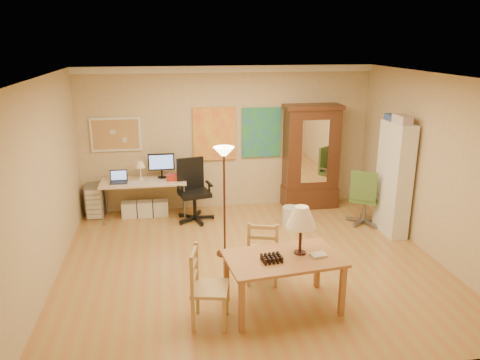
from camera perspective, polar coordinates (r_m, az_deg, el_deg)
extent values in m
plane|color=#AF723E|center=(7.01, 1.30, -10.04)|extent=(5.50, 5.50, 0.00)
cube|color=white|center=(8.70, -1.57, 13.37)|extent=(5.50, 0.08, 0.12)
cube|color=tan|center=(8.82, -14.89, 5.39)|extent=(0.90, 0.04, 0.62)
cube|color=yellow|center=(8.83, -3.13, 5.62)|extent=(0.80, 0.04, 1.00)
cube|color=teal|center=(8.97, 2.62, 5.80)|extent=(0.75, 0.04, 0.95)
cube|color=#995832|center=(5.67, 5.33, -9.49)|extent=(1.45, 0.97, 0.04)
cube|color=#995832|center=(5.38, 0.21, -15.18)|extent=(0.07, 0.07, 0.65)
cube|color=#995832|center=(5.79, 12.36, -13.06)|extent=(0.07, 0.07, 0.65)
cube|color=#995832|center=(5.95, -1.67, -11.77)|extent=(0.07, 0.07, 0.65)
cube|color=#995832|center=(6.33, 9.42, -10.15)|extent=(0.07, 0.07, 0.65)
cylinder|color=black|center=(5.78, 7.30, -8.75)|extent=(0.15, 0.15, 0.02)
cylinder|color=black|center=(5.70, 7.36, -7.18)|extent=(0.04, 0.04, 0.36)
cone|color=#FAE0C4|center=(5.59, 7.48, -4.46)|extent=(0.36, 0.36, 0.25)
cube|color=beige|center=(5.73, 9.53, -9.01)|extent=(0.20, 0.16, 0.03)
cube|color=black|center=(5.54, 3.89, -9.51)|extent=(0.28, 0.23, 0.07)
cube|color=#9F8249|center=(6.36, 2.86, -8.75)|extent=(0.51, 0.50, 0.04)
cube|color=#9F8249|center=(6.60, 4.52, -9.91)|extent=(0.05, 0.05, 0.41)
cube|color=#9F8249|center=(6.62, 1.35, -9.78)|extent=(0.05, 0.05, 0.41)
cube|color=#9F8249|center=(6.30, 4.40, -11.32)|extent=(0.05, 0.05, 0.41)
cube|color=#9F8249|center=(6.32, 1.06, -11.17)|extent=(0.05, 0.05, 0.41)
cube|color=#9F8249|center=(6.09, 4.49, -7.50)|extent=(0.05, 0.05, 0.48)
cube|color=#9F8249|center=(6.11, 1.08, -7.36)|extent=(0.05, 0.05, 0.48)
cube|color=#9F8249|center=(6.08, 2.79, -7.02)|extent=(0.36, 0.12, 0.05)
cube|color=#9F8249|center=(5.49, -3.67, -13.08)|extent=(0.49, 0.51, 0.04)
cube|color=#9F8249|center=(5.43, -1.94, -16.22)|extent=(0.05, 0.05, 0.42)
cube|color=#9F8249|center=(5.75, -1.61, -14.20)|extent=(0.05, 0.05, 0.42)
cube|color=#9F8249|center=(5.47, -5.75, -16.04)|extent=(0.05, 0.05, 0.42)
cube|color=#9F8249|center=(5.78, -5.19, -14.05)|extent=(0.05, 0.05, 0.42)
cube|color=#9F8249|center=(5.23, -5.91, -11.68)|extent=(0.05, 0.05, 0.49)
cube|color=#9F8249|center=(5.56, -5.32, -9.86)|extent=(0.05, 0.05, 0.49)
cube|color=#9F8249|center=(5.37, -5.62, -10.28)|extent=(0.11, 0.37, 0.05)
cylinder|color=#3D1F18|center=(7.27, -1.85, -8.91)|extent=(0.25, 0.25, 0.03)
cylinder|color=#3D1F18|center=(6.95, -1.92, -3.00)|extent=(0.03, 0.03, 1.58)
cone|color=#FFE0A5|center=(6.72, -1.98, 3.51)|extent=(0.31, 0.31, 0.13)
cube|color=#CAB294|center=(8.64, -11.70, -0.20)|extent=(1.53, 0.67, 0.03)
cylinder|color=slate|center=(8.55, -16.45, -3.22)|extent=(0.03, 0.03, 0.67)
cylinder|color=slate|center=(8.47, -6.77, -2.80)|extent=(0.03, 0.03, 0.67)
cylinder|color=slate|center=(9.09, -16.03, -1.99)|extent=(0.03, 0.03, 0.67)
cylinder|color=slate|center=(9.02, -6.94, -1.58)|extent=(0.03, 0.03, 0.67)
cube|color=black|center=(8.63, -14.58, -0.28)|extent=(0.31, 0.21, 0.02)
cube|color=black|center=(8.74, -14.54, 0.65)|extent=(0.31, 0.05, 0.20)
cube|color=black|center=(8.69, -9.58, 2.20)|extent=(0.48, 0.04, 0.31)
cone|color=#FAE0C4|center=(8.66, -12.11, 1.88)|extent=(0.19, 0.19, 0.11)
cube|color=beige|center=(8.51, -12.70, -0.41)|extent=(0.24, 0.31, 0.01)
cube|color=maroon|center=(8.57, -8.22, 0.33)|extent=(0.21, 0.15, 0.11)
cube|color=white|center=(8.88, -13.33, -3.53)|extent=(0.27, 0.23, 0.29)
cube|color=white|center=(8.86, -11.48, -3.45)|extent=(0.27, 0.23, 0.29)
cube|color=silver|center=(8.85, -9.62, -3.37)|extent=(0.27, 0.23, 0.29)
cylinder|color=black|center=(8.48, -5.54, -3.22)|extent=(0.06, 0.06, 0.43)
cube|color=black|center=(8.40, -5.58, -1.63)|extent=(0.61, 0.59, 0.08)
cube|color=black|center=(8.52, -6.09, 0.90)|extent=(0.50, 0.16, 0.56)
cube|color=black|center=(8.28, -7.47, -0.86)|extent=(0.11, 0.32, 0.03)
cube|color=black|center=(8.43, -3.78, -0.44)|extent=(0.11, 0.32, 0.03)
cylinder|color=slate|center=(8.61, 14.89, -3.60)|extent=(0.06, 0.06, 0.39)
cube|color=#4D6F31|center=(8.54, 15.00, -2.19)|extent=(0.64, 0.64, 0.07)
cube|color=#4D6F31|center=(8.25, 14.84, -0.72)|extent=(0.39, 0.30, 0.51)
cube|color=slate|center=(8.45, 16.74, -1.56)|extent=(0.20, 0.26, 0.03)
cube|color=slate|center=(8.54, 13.42, -1.10)|extent=(0.20, 0.26, 0.03)
cube|color=slate|center=(9.00, -17.25, -2.45)|extent=(0.31, 0.35, 0.62)
cube|color=silver|center=(8.83, -17.40, -2.84)|extent=(0.27, 0.02, 0.53)
cube|color=#3A200F|center=(9.09, 8.62, 2.62)|extent=(1.01, 0.46, 1.92)
cube|color=#3A200F|center=(9.31, 8.42, -1.92)|extent=(1.04, 0.49, 0.38)
cube|color=white|center=(8.83, 9.13, 3.40)|extent=(0.50, 0.01, 1.19)
cube|color=#3A200F|center=(8.90, 8.91, 8.81)|extent=(1.08, 0.51, 0.07)
cube|color=white|center=(8.15, 18.27, 0.13)|extent=(0.28, 0.76, 1.89)
cube|color=#993333|center=(8.16, 18.16, -3.46)|extent=(0.17, 0.38, 0.23)
cube|color=#334C99|center=(8.15, 17.84, 4.70)|extent=(0.17, 0.26, 0.19)
cylinder|color=silver|center=(8.27, 6.16, -4.44)|extent=(0.28, 0.28, 0.36)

